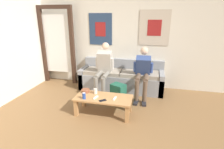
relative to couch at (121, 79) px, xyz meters
name	(u,v)px	position (x,y,z in m)	size (l,w,h in m)	color
wall_back	(117,39)	(-0.21, 0.35, 0.99)	(10.00, 0.07, 2.55)	silver
door_frame	(57,41)	(-1.86, 0.14, 0.91)	(1.00, 0.10, 2.15)	#382319
couch	(121,79)	(0.00, 0.00, 0.00)	(2.17, 0.69, 0.77)	gray
coffee_table	(104,100)	(-0.12, -1.33, 0.01)	(1.12, 0.51, 0.36)	#B27F4C
person_seated_adult	(104,67)	(-0.39, -0.35, 0.40)	(0.47, 0.84, 1.26)	gray
person_seated_teen	(143,71)	(0.56, -0.34, 0.36)	(0.47, 0.86, 1.18)	brown
backpack	(118,93)	(0.05, -0.73, -0.09)	(0.38, 0.35, 0.41)	#1E5642
ceramic_bowl	(86,90)	(-0.55, -1.18, 0.11)	(0.17, 0.17, 0.06)	brown
pillar_candle	(96,91)	(-0.32, -1.20, 0.13)	(0.07, 0.07, 0.12)	silver
drink_can_blue	(84,96)	(-0.46, -1.48, 0.14)	(0.07, 0.07, 0.12)	#28479E
game_controller_near_left	(115,98)	(0.11, -1.36, 0.09)	(0.05, 0.15, 0.03)	white
game_controller_near_right	(96,97)	(-0.26, -1.40, 0.09)	(0.07, 0.15, 0.03)	white
cell_phone	(103,100)	(-0.09, -1.48, 0.08)	(0.15, 0.14, 0.01)	black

